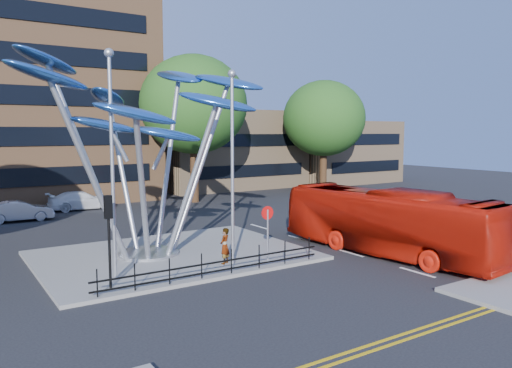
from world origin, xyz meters
TOP-DOWN VIEW (x-y plane):
  - ground at (0.00, 0.00)m, footprint 120.00×120.00m
  - traffic_island at (-1.00, 6.00)m, footprint 12.00×9.00m
  - double_yellow_near at (0.00, -6.00)m, footprint 40.00×0.12m
  - double_yellow_far at (0.00, -6.30)m, footprint 40.00×0.12m
  - low_building_near at (16.00, 30.00)m, footprint 15.00×8.00m
  - low_building_far at (30.00, 28.00)m, footprint 12.00×8.00m
  - tree_right at (8.00, 22.00)m, footprint 8.80×8.80m
  - tree_far at (22.00, 22.00)m, footprint 8.00×8.00m
  - leaf_sculpture at (-2.07, 6.68)m, footprint 12.72×9.54m
  - street_lamp_left at (-4.50, 3.50)m, footprint 0.36×0.36m
  - street_lamp_right at (0.50, 3.00)m, footprint 0.36×0.36m
  - traffic_light_island at (-5.00, 2.50)m, footprint 0.28×0.18m
  - no_entry_sign_island at (2.00, 2.52)m, footprint 0.60×0.10m
  - pedestrian_railing_front at (-1.00, 1.70)m, footprint 10.00×0.06m
  - red_bus at (7.78, 0.78)m, footprint 3.74×11.53m
  - pedestrian at (0.18, 3.14)m, footprint 0.68×0.64m
  - parked_car_mid at (-5.63, 20.08)m, footprint 4.17×1.56m
  - parked_car_right at (-0.98, 23.00)m, footprint 4.82×2.08m

SIDE VIEW (x-z plane):
  - ground at x=0.00m, z-range 0.00..0.00m
  - double_yellow_near at x=0.00m, z-range 0.00..0.01m
  - double_yellow_far at x=0.00m, z-range 0.00..0.01m
  - traffic_island at x=-1.00m, z-range 0.00..0.15m
  - pedestrian_railing_front at x=-1.00m, z-range 0.05..1.05m
  - parked_car_mid at x=-5.63m, z-range 0.00..1.36m
  - parked_car_right at x=-0.98m, z-range 0.00..1.38m
  - pedestrian at x=0.18m, z-range 0.15..1.72m
  - red_bus at x=7.78m, z-range 0.00..3.16m
  - no_entry_sign_island at x=2.00m, z-range 0.59..3.04m
  - traffic_light_island at x=-5.00m, z-range 0.90..4.33m
  - low_building_far at x=30.00m, z-range 0.00..7.00m
  - low_building_near at x=16.00m, z-range 0.00..8.00m
  - street_lamp_right at x=0.50m, z-range 0.94..9.24m
  - street_lamp_left at x=-4.50m, z-range 0.96..9.76m
  - leaf_sculpture at x=-2.07m, z-range 2.12..11.63m
  - tree_far at x=22.00m, z-range 1.70..12.51m
  - tree_right at x=8.00m, z-range 1.98..14.09m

